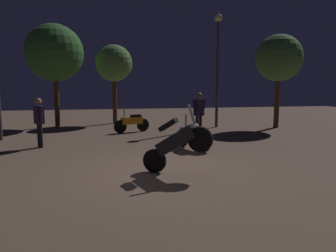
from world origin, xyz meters
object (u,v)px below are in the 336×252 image
person_rider_beside (199,110)px  motorcycle_blue_parked_right (192,135)px  motorcycle_orange_parked_left (132,122)px  motorcycle_black_foreground (176,143)px  streetlamp_near (218,57)px  person_bystander_far (39,118)px

person_rider_beside → motorcycle_blue_parked_right: bearing=-41.4°
motorcycle_orange_parked_left → motorcycle_blue_parked_right: bearing=90.5°
motorcycle_black_foreground → person_rider_beside: (2.02, 4.96, 0.31)m
motorcycle_black_foreground → streetlamp_near: (3.74, 7.68, 2.63)m
person_rider_beside → motorcycle_orange_parked_left: bearing=-146.1°
motorcycle_blue_parked_right → person_rider_beside: (0.87, 2.19, 0.62)m
motorcycle_orange_parked_left → streetlamp_near: streetlamp_near is taller
motorcycle_orange_parked_left → person_bystander_far: (-3.24, -2.82, 0.53)m
motorcycle_black_foreground → person_rider_beside: size_ratio=0.93×
motorcycle_black_foreground → person_bystander_far: 5.43m
streetlamp_near → person_rider_beside: bearing=-122.3°
person_rider_beside → person_bystander_far: person_rider_beside is taller
motorcycle_black_foreground → person_bystander_far: bearing=166.5°
motorcycle_black_foreground → person_rider_beside: person_rider_beside is taller
motorcycle_black_foreground → motorcycle_blue_parked_right: size_ratio=1.04×
person_rider_beside → streetlamp_near: bearing=127.9°
streetlamp_near → motorcycle_orange_parked_left: bearing=-167.9°
motorcycle_orange_parked_left → person_rider_beside: (2.48, -1.82, 0.62)m
motorcycle_blue_parked_right → person_rider_beside: person_rider_beside is taller
motorcycle_blue_parked_right → streetlamp_near: 6.29m
motorcycle_orange_parked_left → motorcycle_blue_parked_right: (1.61, -4.02, 0.00)m
motorcycle_blue_parked_right → person_bystander_far: 5.02m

